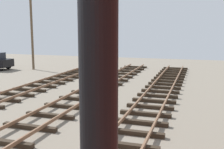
% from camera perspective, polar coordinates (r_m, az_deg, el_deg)
% --- Properties ---
extents(utility_pole_far, '(1.80, 0.24, 8.95)m').
position_cam_1_polar(utility_pole_far, '(30.02, -16.19, 9.86)').
color(utility_pole_far, brown).
rests_on(utility_pole_far, ground).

